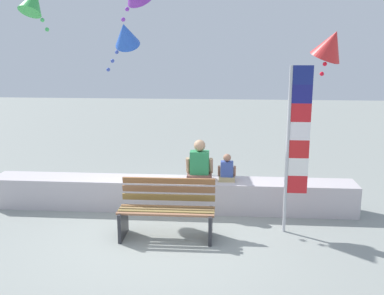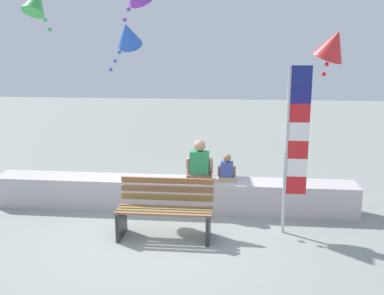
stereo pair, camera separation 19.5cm
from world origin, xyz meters
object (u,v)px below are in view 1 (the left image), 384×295
kite_blue (125,35)px  person_child (227,170)px  park_bench (167,211)px  flag_banner (295,140)px  kite_red (331,45)px  person_adult (200,164)px  kite_green (33,1)px

kite_blue → person_child: bearing=-36.7°
park_bench → flag_banner: (1.95, 0.33, 1.10)m
person_child → flag_banner: (1.03, -0.90, 0.76)m
person_child → kite_red: kite_red is taller
kite_red → person_child: bearing=-149.3°
person_child → flag_banner: size_ratio=0.19×
person_adult → flag_banner: 1.89m
person_child → flag_banner: flag_banner is taller
park_bench → flag_banner: bearing=9.6°
kite_blue → person_adult: bearing=-44.1°
kite_blue → kite_red: bearing=-6.3°
park_bench → person_child: person_child is taller
person_adult → person_child: size_ratio=1.50×
kite_blue → flag_banner: bearing=-38.2°
flag_banner → kite_red: size_ratio=2.72×
person_child → kite_green: bearing=164.6°
person_child → kite_green: size_ratio=0.55×
person_adult → flag_banner: flag_banner is taller
flag_banner → kite_blue: bearing=141.8°
park_bench → kite_blue: (-1.22, 2.82, 2.76)m
park_bench → person_adult: size_ratio=2.00×
kite_green → kite_blue: bearing=17.9°
person_adult → kite_green: 4.56m
park_bench → kite_blue: kite_blue is taller
park_bench → person_adult: (0.43, 1.23, 0.44)m
kite_green → park_bench: bearing=-38.2°
park_bench → kite_blue: size_ratio=1.33×
kite_green → kite_red: bearing=0.9°
kite_red → person_adult: bearing=-154.7°
person_adult → person_child: (0.49, 0.00, -0.10)m
kite_blue → kite_green: kite_green is taller
person_child → kite_blue: size_ratio=0.44×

